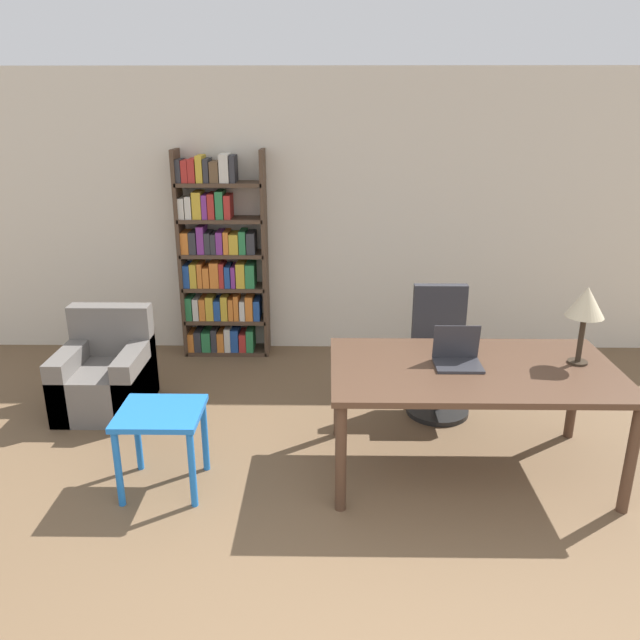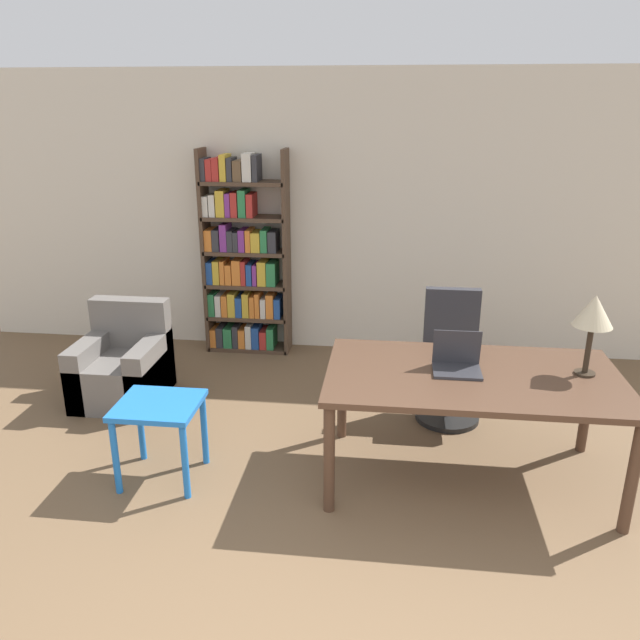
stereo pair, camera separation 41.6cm
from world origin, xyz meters
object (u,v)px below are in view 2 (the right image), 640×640
at_px(table_lamp, 594,313).
at_px(armchair, 123,368).
at_px(laptop, 457,362).
at_px(bookshelf, 243,261).
at_px(side_table_blue, 159,417).
at_px(desk, 473,385).
at_px(office_chair, 450,362).

height_order(table_lamp, armchair, table_lamp).
xyz_separation_m(laptop, bookshelf, (-1.89, 2.07, 0.10)).
height_order(armchair, bookshelf, bookshelf).
xyz_separation_m(laptop, side_table_blue, (-1.91, -0.28, -0.37)).
bearing_deg(armchair, desk, -17.98).
xyz_separation_m(office_chair, armchair, (-2.70, 0.00, -0.20)).
relative_size(desk, side_table_blue, 3.35).
bearing_deg(side_table_blue, laptop, 8.23).
distance_m(desk, office_chair, 0.92).
relative_size(desk, armchair, 2.31).
bearing_deg(table_lamp, bookshelf, 142.97).
distance_m(office_chair, armchair, 2.71).
bearing_deg(office_chair, side_table_blue, -150.03).
bearing_deg(laptop, side_table_blue, -171.77).
distance_m(desk, table_lamp, 0.85).
xyz_separation_m(desk, laptop, (-0.10, 0.04, 0.13)).
distance_m(laptop, office_chair, 0.92).
height_order(office_chair, side_table_blue, office_chair).
relative_size(laptop, side_table_blue, 0.55).
height_order(side_table_blue, armchair, armchair).
height_order(table_lamp, side_table_blue, table_lamp).
distance_m(side_table_blue, bookshelf, 2.39).
distance_m(armchair, bookshelf, 1.58).
bearing_deg(side_table_blue, desk, 6.57).
relative_size(desk, office_chair, 1.81).
distance_m(laptop, bookshelf, 2.80).
relative_size(laptop, armchair, 0.38).
xyz_separation_m(office_chair, bookshelf, (-1.94, 1.22, 0.46)).
height_order(laptop, side_table_blue, laptop).
bearing_deg(armchair, office_chair, -0.07).
bearing_deg(table_lamp, side_table_blue, -173.48).
height_order(desk, bookshelf, bookshelf).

